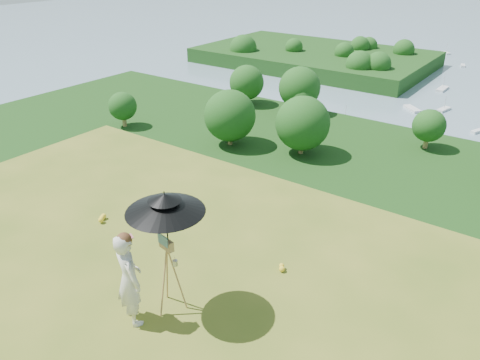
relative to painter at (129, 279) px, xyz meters
The scene contains 8 objects.
forest_slope 44.84m from the painter, 90.50° to the left, with size 140.00×56.00×22.00m, color #16380F.
peninsula 173.57m from the painter, 116.12° to the left, with size 90.00×60.00×12.00m, color #16380F, non-canonical shape.
slope_trees 37.05m from the painter, 90.50° to the left, with size 110.00×50.00×6.00m, color #1E4D17, non-canonical shape.
wildflowers 1.45m from the painter, 103.44° to the right, with size 10.00×10.50×0.12m, color yellow, non-canonical shape.
painter is the anchor object (origin of this frame).
field_easel 0.62m from the painter, 62.80° to the left, with size 0.53×0.53×1.40m, color #9A6540, non-canonical shape.
sun_umbrella 1.06m from the painter, 63.32° to the left, with size 1.17×1.17×0.94m, color black, non-canonical shape.
painter_cap 0.74m from the painter, ahead, with size 0.22×0.26×0.10m, color #CD7079, non-canonical shape.
Camera 1 is at (4.86, -2.03, 5.19)m, focal length 35.00 mm.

